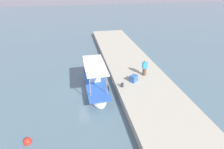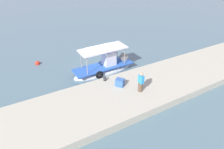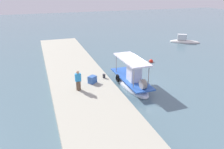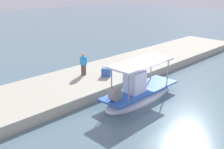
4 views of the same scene
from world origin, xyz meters
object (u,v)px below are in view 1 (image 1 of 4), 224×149
fisherman_near_bollard (145,68)px  marker_buoy (28,141)px  main_fishing_boat (96,84)px  mooring_bollard (122,85)px  cargo_crate (134,78)px

fisherman_near_bollard → marker_buoy: fisherman_near_bollard is taller
main_fishing_boat → mooring_bollard: (-1.09, -2.18, 0.33)m
main_fishing_boat → cargo_crate: bearing=-96.5°
main_fishing_boat → marker_buoy: size_ratio=12.16×
mooring_bollard → fisherman_near_bollard: bearing=-57.3°
fisherman_near_bollard → mooring_bollard: (-1.68, 2.61, -0.55)m
mooring_bollard → cargo_crate: cargo_crate is taller
main_fishing_boat → cargo_crate: main_fishing_boat is taller
cargo_crate → fisherman_near_bollard: bearing=-54.5°
mooring_bollard → marker_buoy: mooring_bollard is taller
cargo_crate → mooring_bollard: bearing=119.3°
fisherman_near_bollard → mooring_bollard: bearing=122.7°
mooring_bollard → marker_buoy: 8.18m
mooring_bollard → cargo_crate: (0.70, -1.24, 0.12)m
main_fishing_boat → fisherman_near_bollard: bearing=-83.0°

